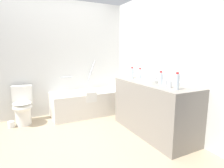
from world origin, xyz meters
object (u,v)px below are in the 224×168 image
(water_bottle_1, at_px, (132,73))
(water_bottle_4, at_px, (132,73))
(drinking_glass_1, at_px, (165,83))
(water_bottle_3, at_px, (161,78))
(sink_faucet, at_px, (159,80))
(water_bottle_0, at_px, (140,75))
(water_bottle_2, at_px, (177,82))
(bathtub, at_px, (92,101))
(toilet_paper_roll, at_px, (11,124))
(soap_dish, at_px, (138,79))
(toilet, at_px, (23,107))
(sink_basin, at_px, (150,81))
(drinking_glass_0, at_px, (169,84))

(water_bottle_1, relative_size, water_bottle_4, 0.99)
(drinking_glass_1, bearing_deg, water_bottle_3, 86.57)
(sink_faucet, distance_m, water_bottle_1, 0.58)
(water_bottle_0, relative_size, water_bottle_2, 0.95)
(bathtub, xyz_separation_m, toilet_paper_roll, (-1.56, -0.07, -0.21))
(bathtub, xyz_separation_m, water_bottle_2, (0.47, -1.94, 0.69))
(water_bottle_1, bearing_deg, soap_dish, -89.76)
(water_bottle_0, relative_size, water_bottle_1, 1.03)
(toilet, height_order, water_bottle_1, water_bottle_1)
(sink_basin, bearing_deg, soap_dish, 87.64)
(water_bottle_2, xyz_separation_m, toilet_paper_roll, (-2.04, 1.87, -0.90))
(sink_faucet, distance_m, drinking_glass_0, 0.52)
(bathtub, height_order, water_bottle_3, bathtub)
(sink_basin, xyz_separation_m, water_bottle_3, (0.02, -0.23, 0.07))
(drinking_glass_0, distance_m, soap_dish, 0.84)
(toilet, bearing_deg, drinking_glass_0, 50.16)
(water_bottle_2, relative_size, drinking_glass_1, 2.64)
(toilet, distance_m, sink_faucet, 2.52)
(sink_faucet, bearing_deg, water_bottle_0, 132.62)
(toilet, relative_size, sink_faucet, 4.74)
(water_bottle_0, xyz_separation_m, drinking_glass_1, (0.05, -0.57, -0.06))
(water_bottle_0, xyz_separation_m, water_bottle_4, (-0.01, 0.23, -0.00))
(water_bottle_0, bearing_deg, drinking_glass_0, -90.41)
(sink_faucet, xyz_separation_m, water_bottle_3, (-0.16, -0.23, 0.06))
(sink_basin, xyz_separation_m, drinking_glass_1, (0.02, -0.34, 0.02))
(toilet, bearing_deg, toilet_paper_roll, -61.96)
(bathtub, bearing_deg, water_bottle_2, -76.30)
(sink_basin, xyz_separation_m, water_bottle_0, (-0.03, 0.24, 0.07))
(water_bottle_3, bearing_deg, sink_basin, 95.83)
(bathtub, xyz_separation_m, drinking_glass_0, (0.49, -1.79, 0.63))
(bathtub, bearing_deg, sink_basin, -68.30)
(water_bottle_2, bearing_deg, drinking_glass_1, 76.68)
(water_bottle_0, bearing_deg, soap_dish, 69.85)
(water_bottle_2, bearing_deg, soap_dish, 86.16)
(water_bottle_1, height_order, soap_dish, water_bottle_1)
(soap_dish, bearing_deg, water_bottle_1, 90.24)
(drinking_glass_0, xyz_separation_m, toilet_paper_roll, (-2.05, 1.72, -0.84))
(drinking_glass_1, relative_size, toilet_paper_roll, 0.76)
(sink_faucet, distance_m, water_bottle_3, 0.29)
(water_bottle_1, bearing_deg, drinking_glass_1, -89.85)
(toilet, height_order, water_bottle_2, water_bottle_2)
(bathtub, xyz_separation_m, toilet, (-1.35, 0.02, 0.06))
(sink_basin, xyz_separation_m, sink_faucet, (0.19, 0.00, 0.01))
(toilet, height_order, water_bottle_4, water_bottle_4)
(water_bottle_3, xyz_separation_m, drinking_glass_0, (-0.06, -0.25, -0.05))
(water_bottle_2, distance_m, drinking_glass_1, 0.30)
(water_bottle_2, height_order, drinking_glass_1, water_bottle_2)
(sink_faucet, height_order, water_bottle_3, water_bottle_3)
(sink_faucet, bearing_deg, drinking_glass_0, -115.04)
(sink_faucet, height_order, water_bottle_1, water_bottle_1)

